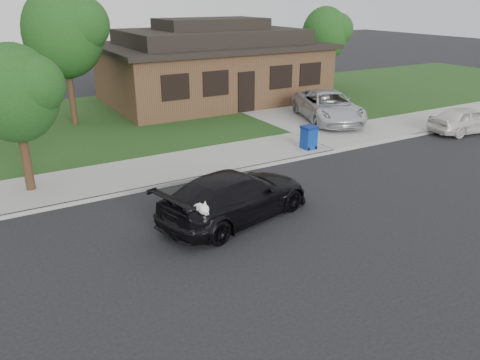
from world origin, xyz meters
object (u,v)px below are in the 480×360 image
minivan (328,106)px  recycling_bin (309,137)px  sedan (235,196)px  white_compact (467,120)px

minivan → recycling_bin: 4.80m
sedan → recycling_bin: bearing=-69.5°
minivan → recycling_bin: minivan is taller
sedan → minivan: minivan is taller
white_compact → recycling_bin: white_compact is taller
sedan → recycling_bin: sedan is taller
recycling_bin → minivan: bearing=39.1°
recycling_bin → sedan: bearing=-146.9°
white_compact → recycling_bin: 8.16m
sedan → minivan: bearing=-67.1°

